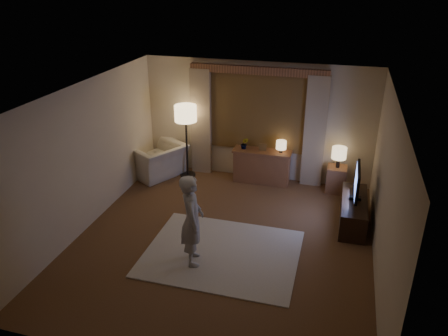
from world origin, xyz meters
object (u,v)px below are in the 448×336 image
(side_table, at_px, (336,179))
(tv_stand, at_px, (353,211))
(person, at_px, (192,220))
(sideboard, at_px, (262,167))
(armchair, at_px, (158,160))

(side_table, xyz_separation_m, tv_stand, (0.36, -1.24, -0.03))
(tv_stand, height_order, person, person)
(side_table, bearing_deg, sideboard, 178.21)
(side_table, bearing_deg, tv_stand, -73.68)
(sideboard, distance_m, tv_stand, 2.35)
(sideboard, height_order, side_table, sideboard)
(sideboard, xyz_separation_m, tv_stand, (1.96, -1.29, -0.10))
(sideboard, height_order, armchair, armchair)
(side_table, bearing_deg, armchair, -176.23)
(armchair, height_order, person, person)
(armchair, height_order, side_table, armchair)
(side_table, bearing_deg, person, -123.56)
(armchair, bearing_deg, tv_stand, 106.63)
(sideboard, relative_size, tv_stand, 0.86)
(sideboard, relative_size, person, 0.79)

